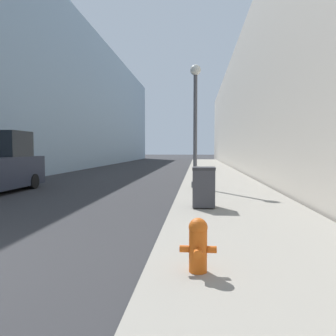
# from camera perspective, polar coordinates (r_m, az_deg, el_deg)

# --- Properties ---
(sidewalk_right) EXTENTS (3.66, 60.00, 0.12)m
(sidewalk_right) POSITION_cam_1_polar(r_m,az_deg,el_deg) (21.46, 8.12, -1.11)
(sidewalk_right) COLOR gray
(sidewalk_right) RESTS_ON ground
(building_left_glass) EXTENTS (12.00, 60.00, 12.77)m
(building_left_glass) POSITION_cam_1_polar(r_m,az_deg,el_deg) (33.53, -22.95, 11.06)
(building_left_glass) COLOR #849EB2
(building_left_glass) RESTS_ON ground
(building_right_stone) EXTENTS (12.00, 60.00, 10.10)m
(building_right_stone) POSITION_cam_1_polar(r_m,az_deg,el_deg) (30.92, 22.42, 9.27)
(building_right_stone) COLOR beige
(building_right_stone) RESTS_ON ground
(fire_hydrant) EXTENTS (0.47, 0.36, 0.70)m
(fire_hydrant) POSITION_cam_1_polar(r_m,az_deg,el_deg) (4.30, 5.26, -13.00)
(fire_hydrant) COLOR #D15614
(fire_hydrant) RESTS_ON sidewalk_right
(trash_bin) EXTENTS (0.61, 0.63, 1.09)m
(trash_bin) POSITION_cam_1_polar(r_m,az_deg,el_deg) (8.89, 6.23, -3.25)
(trash_bin) COLOR #3D3D42
(trash_bin) RESTS_ON sidewalk_right
(lamppost) EXTENTS (0.43, 0.43, 4.97)m
(lamppost) POSITION_cam_1_polar(r_m,az_deg,el_deg) (13.45, 4.78, 9.35)
(lamppost) COLOR #4C4C51
(lamppost) RESTS_ON sidewalk_right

